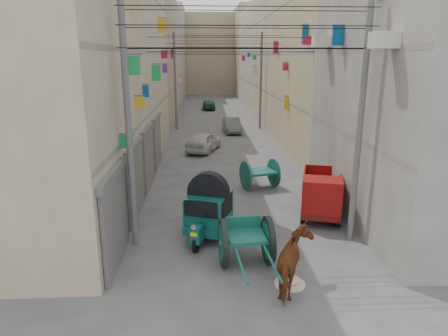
{
  "coord_description": "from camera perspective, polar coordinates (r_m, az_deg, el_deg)",
  "views": [
    {
      "loc": [
        -1.33,
        -6.18,
        5.92
      ],
      "look_at": [
        -0.66,
        6.5,
        2.42
      ],
      "focal_mm": 32.0,
      "sensor_mm": 36.0,
      "label": 1
    }
  ],
  "objects": [
    {
      "name": "building_row_left",
      "position": [
        40.86,
        -12.92,
        15.79
      ],
      "size": [
        8.0,
        62.0,
        14.0
      ],
      "color": "#C2AF93",
      "rests_on": "ground"
    },
    {
      "name": "building_row_right",
      "position": [
        41.38,
        10.39,
        15.91
      ],
      "size": [
        8.0,
        62.0,
        14.0
      ],
      "color": "#9C9892",
      "rests_on": "ground"
    },
    {
      "name": "end_cap_building",
      "position": [
        72.2,
        -2.06,
        15.85
      ],
      "size": [
        22.0,
        10.0,
        13.0
      ],
      "primitive_type": "cube",
      "color": "#9D967C",
      "rests_on": "ground"
    },
    {
      "name": "shutters_left",
      "position": [
        17.33,
        -11.52,
        0.29
      ],
      "size": [
        0.18,
        14.4,
        2.88
      ],
      "color": "#48484D",
      "rests_on": "ground"
    },
    {
      "name": "signboards",
      "position": [
        27.98,
        -0.33,
        10.3
      ],
      "size": [
        8.22,
        40.52,
        5.67
      ],
      "color": "green",
      "rests_on": "ground"
    },
    {
      "name": "ac_units",
      "position": [
        14.8,
        17.82,
        20.59
      ],
      "size": [
        0.7,
        6.55,
        3.35
      ],
      "color": "beige",
      "rests_on": "ground"
    },
    {
      "name": "utility_poles",
      "position": [
        23.3,
        0.24,
        10.68
      ],
      "size": [
        7.4,
        22.2,
        8.0
      ],
      "color": "#59595B",
      "rests_on": "ground"
    },
    {
      "name": "overhead_cables",
      "position": [
        20.64,
        0.69,
        17.76
      ],
      "size": [
        7.4,
        22.52,
        1.12
      ],
      "color": "black",
      "rests_on": "ground"
    },
    {
      "name": "auto_rickshaw",
      "position": [
        13.6,
        -2.21,
        -5.72
      ],
      "size": [
        1.92,
        2.55,
        1.73
      ],
      "rotation": [
        0.0,
        0.0,
        -0.34
      ],
      "color": "black",
      "rests_on": "ground"
    },
    {
      "name": "tonga_cart",
      "position": [
        11.92,
        3.15,
        -10.33
      ],
      "size": [
        1.59,
        3.26,
        1.44
      ],
      "rotation": [
        0.0,
        0.0,
        0.08
      ],
      "color": "black",
      "rests_on": "ground"
    },
    {
      "name": "mini_truck",
      "position": [
        15.53,
        13.73,
        -4.08
      ],
      "size": [
        2.25,
        3.45,
        1.79
      ],
      "rotation": [
        0.0,
        0.0,
        -0.28
      ],
      "color": "black",
      "rests_on": "ground"
    },
    {
      "name": "second_cart",
      "position": [
        18.75,
        5.13,
        -0.76
      ],
      "size": [
        1.85,
        1.73,
        1.35
      ],
      "rotation": [
        0.0,
        0.0,
        0.29
      ],
      "color": "#125146",
      "rests_on": "ground"
    },
    {
      "name": "feed_sack",
      "position": [
        11.36,
        9.4,
        -15.46
      ],
      "size": [
        0.53,
        0.42,
        0.26
      ],
      "primitive_type": "ellipsoid",
      "color": "beige",
      "rests_on": "ground"
    },
    {
      "name": "horse",
      "position": [
        10.77,
        10.11,
        -13.24
      ],
      "size": [
        1.39,
        2.06,
        1.6
      ],
      "primitive_type": "imported",
      "rotation": [
        0.0,
        0.0,
        2.84
      ],
      "color": "brown",
      "rests_on": "ground"
    },
    {
      "name": "distant_car_white",
      "position": [
        26.31,
        -2.92,
        3.82
      ],
      "size": [
        2.67,
        4.09,
        1.29
      ],
      "primitive_type": "imported",
      "rotation": [
        0.0,
        0.0,
        2.81
      ],
      "color": "#BBBBBB",
      "rests_on": "ground"
    },
    {
      "name": "distant_car_grey",
      "position": [
        33.06,
        1.14,
        6.13
      ],
      "size": [
        1.47,
        3.69,
        1.19
      ],
      "primitive_type": "imported",
      "rotation": [
        0.0,
        0.0,
        0.06
      ],
      "color": "#555957",
      "rests_on": "ground"
    },
    {
      "name": "distant_car_green",
      "position": [
        48.32,
        -2.19,
        9.01
      ],
      "size": [
        1.55,
        3.81,
        1.1
      ],
      "primitive_type": "imported",
      "rotation": [
        0.0,
        0.0,
        3.14
      ],
      "color": "#1B5042",
      "rests_on": "ground"
    }
  ]
}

